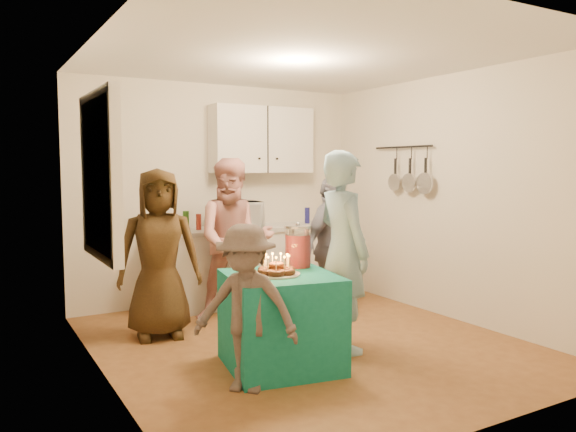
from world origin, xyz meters
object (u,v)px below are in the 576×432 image
woman_back_right (330,247)px  woman_back_left (159,253)px  man_birthday (343,251)px  child_near_left (246,308)px  microwave (238,214)px  woman_back_center (235,240)px  counter (246,267)px  party_table (281,321)px  punch_jar (298,247)px

woman_back_right → woman_back_left: bearing=146.9°
man_birthday → child_near_left: 1.24m
microwave → woman_back_center: bearing=-106.8°
microwave → woman_back_left: (-1.21, -0.83, -0.26)m
woman_back_left → counter: bearing=43.7°
microwave → woman_back_center: woman_back_center is taller
woman_back_center → woman_back_right: size_ratio=1.13×
woman_back_center → child_near_left: bearing=-91.3°
party_table → child_near_left: child_near_left is taller
party_table → microwave: bearing=74.0°
woman_back_left → child_near_left: size_ratio=1.32×
party_table → child_near_left: bearing=-147.1°
microwave → woman_back_right: size_ratio=0.36×
counter → woman_back_left: size_ratio=1.37×
punch_jar → man_birthday: (0.40, -0.11, -0.05)m
microwave → woman_back_left: size_ratio=0.34×
microwave → punch_jar: 1.94m
counter → party_table: (-0.71, -2.12, -0.05)m
woman_back_left → woman_back_center: (0.85, 0.14, 0.05)m
microwave → child_near_left: 2.68m
counter → child_near_left: 2.69m
punch_jar → woman_back_left: (-0.89, 1.07, -0.13)m
punch_jar → woman_back_center: size_ratio=0.20×
punch_jar → woman_back_right: woman_back_right is taller
counter → microwave: size_ratio=4.01×
counter → woman_back_center: size_ratio=1.29×
woman_back_left → woman_back_right: (1.82, -0.21, -0.04)m
woman_back_right → man_birthday: bearing=-145.0°
party_table → punch_jar: punch_jar is taller
party_table → punch_jar: (0.29, 0.22, 0.55)m
man_birthday → woman_back_center: man_birthday is taller
punch_jar → woman_back_center: woman_back_center is taller
party_table → punch_jar: size_ratio=2.50×
microwave → man_birthday: (0.08, -2.01, -0.18)m
woman_back_right → child_near_left: woman_back_right is taller
woman_back_left → woman_back_right: size_ratio=1.06×
punch_jar → woman_back_right: 1.28m
microwave → woman_back_right: bearing=-48.9°
punch_jar → woman_back_center: (-0.04, 1.22, -0.07)m
party_table → woman_back_right: bearing=41.7°
counter → woman_back_left: 1.60m
microwave → party_table: 2.31m
woman_back_right → counter: bearing=89.3°
woman_back_center → woman_back_right: bearing=1.0°
counter → woman_back_left: woman_back_left is taller
woman_back_left → woman_back_right: bearing=5.0°
party_table → woman_back_left: woman_back_left is taller
microwave → woman_back_right: 1.24m
counter → child_near_left: (-1.17, -2.41, 0.18)m
counter → woman_back_right: 1.20m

